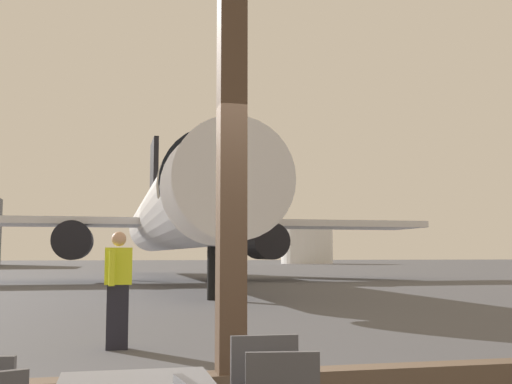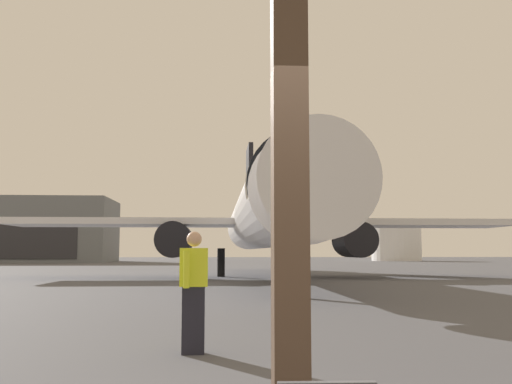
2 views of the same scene
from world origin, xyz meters
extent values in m
plane|color=#4C4C51|center=(0.00, 40.00, 0.00)|extent=(220.00, 220.00, 0.00)
cube|color=#4C3828|center=(0.00, 0.00, 1.89)|extent=(0.20, 0.20, 3.78)
cube|color=#4C4C51|center=(0.03, -0.89, 0.70)|extent=(0.40, 0.05, 0.46)
cylinder|color=silver|center=(2.22, 29.58, 3.38)|extent=(3.47, 31.42, 3.47)
cone|color=silver|center=(2.22, 12.57, 3.38)|extent=(3.30, 2.60, 3.30)
cylinder|color=black|center=(2.22, 14.47, 3.53)|extent=(3.54, 0.90, 3.54)
cube|color=silver|center=(-5.29, 29.51, 3.08)|extent=(13.29, 4.20, 0.36)
cube|color=silver|center=(9.74, 29.51, 3.08)|extent=(13.29, 4.20, 0.36)
cylinder|color=black|center=(-2.71, 28.11, 2.08)|extent=(1.90, 3.20, 1.90)
cylinder|color=black|center=(7.16, 28.11, 2.08)|extent=(1.90, 3.20, 1.90)
cube|color=black|center=(2.22, 43.79, 7.52)|extent=(0.36, 4.40, 5.20)
cylinder|color=black|center=(2.22, 14.77, 0.82)|extent=(0.36, 0.36, 1.64)
cylinder|color=black|center=(-0.18, 30.51, 0.82)|extent=(0.44, 0.44, 1.64)
cylinder|color=black|center=(4.62, 30.51, 0.82)|extent=(0.44, 0.44, 1.64)
cube|color=black|center=(-0.74, 5.14, 0.47)|extent=(0.32, 0.20, 0.95)
cube|color=yellow|center=(-0.74, 5.14, 1.23)|extent=(0.40, 0.22, 0.55)
sphere|color=tan|center=(-0.74, 5.14, 1.63)|extent=(0.22, 0.22, 0.22)
cylinder|color=yellow|center=(-0.65, 5.36, 1.20)|extent=(0.09, 0.09, 0.52)
cylinder|color=yellow|center=(-0.84, 4.92, 1.20)|extent=(0.09, 0.09, 0.52)
cylinder|color=white|center=(28.05, 86.70, 2.56)|extent=(7.82, 7.82, 5.12)
camera|label=1|loc=(-0.86, -4.53, 1.40)|focal=44.08mm
camera|label=2|loc=(-0.41, -3.24, 1.45)|focal=40.28mm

